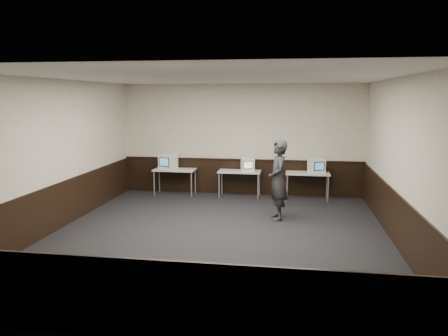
% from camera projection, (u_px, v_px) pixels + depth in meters
% --- Properties ---
extents(floor, '(8.00, 8.00, 0.00)m').
position_uv_depth(floor, '(218.00, 236.00, 8.98)').
color(floor, black).
rests_on(floor, ground).
extents(ceiling, '(8.00, 8.00, 0.00)m').
position_uv_depth(ceiling, '(218.00, 77.00, 8.46)').
color(ceiling, white).
rests_on(ceiling, back_wall).
extents(back_wall, '(7.00, 0.00, 7.00)m').
position_uv_depth(back_wall, '(241.00, 140.00, 12.62)').
color(back_wall, beige).
rests_on(back_wall, ground).
extents(front_wall, '(7.00, 0.00, 7.00)m').
position_uv_depth(front_wall, '(156.00, 209.00, 4.82)').
color(front_wall, beige).
rests_on(front_wall, ground).
extents(left_wall, '(0.00, 8.00, 8.00)m').
position_uv_depth(left_wall, '(56.00, 155.00, 9.26)').
color(left_wall, beige).
rests_on(left_wall, ground).
extents(right_wall, '(0.00, 8.00, 8.00)m').
position_uv_depth(right_wall, '(402.00, 163.00, 8.18)').
color(right_wall, beige).
rests_on(right_wall, ground).
extents(wainscot_back, '(6.98, 0.04, 1.00)m').
position_uv_depth(wainscot_back, '(241.00, 177.00, 12.78)').
color(wainscot_back, black).
rests_on(wainscot_back, back_wall).
extents(wainscot_front, '(6.98, 0.04, 1.00)m').
position_uv_depth(wainscot_front, '(159.00, 301.00, 5.02)').
color(wainscot_front, black).
rests_on(wainscot_front, front_wall).
extents(wainscot_left, '(0.04, 7.98, 1.00)m').
position_uv_depth(wainscot_left, '(60.00, 205.00, 9.44)').
color(wainscot_left, black).
rests_on(wainscot_left, left_wall).
extents(wainscot_right, '(0.04, 7.98, 1.00)m').
position_uv_depth(wainscot_right, '(397.00, 219.00, 8.36)').
color(wainscot_right, black).
rests_on(wainscot_right, right_wall).
extents(wainscot_rail, '(6.98, 0.06, 0.04)m').
position_uv_depth(wainscot_rail, '(241.00, 160.00, 12.68)').
color(wainscot_rail, black).
rests_on(wainscot_rail, wainscot_back).
extents(desk_left, '(1.20, 0.60, 0.75)m').
position_uv_depth(desk_left, '(175.00, 171.00, 12.67)').
color(desk_left, beige).
rests_on(desk_left, ground).
extents(desk_center, '(1.20, 0.60, 0.75)m').
position_uv_depth(desk_center, '(240.00, 173.00, 12.38)').
color(desk_center, beige).
rests_on(desk_center, ground).
extents(desk_right, '(1.20, 0.60, 0.75)m').
position_uv_depth(desk_right, '(308.00, 175.00, 12.09)').
color(desk_right, beige).
rests_on(desk_right, ground).
extents(emac_left, '(0.52, 0.54, 0.43)m').
position_uv_depth(emac_left, '(168.00, 162.00, 12.65)').
color(emac_left, white).
rests_on(emac_left, desk_left).
extents(emac_center, '(0.44, 0.46, 0.37)m').
position_uv_depth(emac_center, '(247.00, 165.00, 12.30)').
color(emac_center, white).
rests_on(emac_center, desk_center).
extents(emac_right, '(0.50, 0.51, 0.39)m').
position_uv_depth(emac_right, '(317.00, 166.00, 12.01)').
color(emac_right, white).
rests_on(emac_right, desk_right).
extents(person, '(0.56, 0.74, 1.85)m').
position_uv_depth(person, '(278.00, 180.00, 10.04)').
color(person, '#242529').
rests_on(person, ground).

